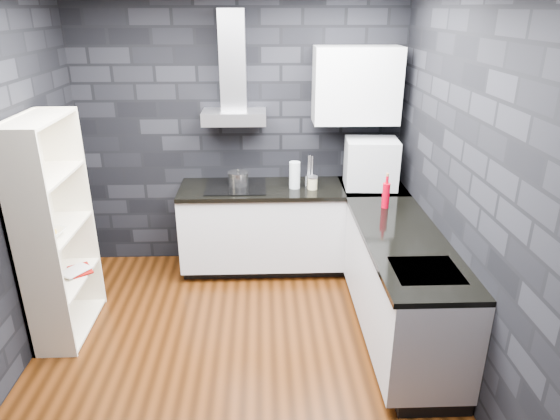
{
  "coord_description": "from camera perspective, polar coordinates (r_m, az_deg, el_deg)",
  "views": [
    {
      "loc": [
        0.22,
        -3.3,
        2.53
      ],
      "look_at": [
        0.35,
        0.45,
        1.0
      ],
      "focal_mm": 32.0,
      "sensor_mm": 36.0,
      "label": 1
    }
  ],
  "objects": [
    {
      "name": "ground",
      "position": [
        4.16,
        -4.77,
        -15.33
      ],
      "size": [
        3.2,
        3.2,
        0.0
      ],
      "primitive_type": "plane",
      "color": "#431F09"
    },
    {
      "name": "wall_back",
      "position": [
        5.07,
        -4.49,
        8.67
      ],
      "size": [
        3.2,
        0.05,
        2.7
      ],
      "primitive_type": "cube",
      "color": "black",
      "rests_on": "ground"
    },
    {
      "name": "wall_front",
      "position": [
        2.06,
        -7.89,
        -13.08
      ],
      "size": [
        3.2,
        0.05,
        2.7
      ],
      "primitive_type": "cube",
      "color": "black",
      "rests_on": "ground"
    },
    {
      "name": "wall_right",
      "position": [
        3.77,
        20.01,
        2.6
      ],
      "size": [
        0.05,
        3.2,
        2.7
      ],
      "primitive_type": "cube",
      "color": "black",
      "rests_on": "ground"
    },
    {
      "name": "toekick_back",
      "position": [
        5.27,
        1.29,
        -5.89
      ],
      "size": [
        2.18,
        0.5,
        0.1
      ],
      "primitive_type": "cube",
      "color": "black",
      "rests_on": "ground"
    },
    {
      "name": "toekick_right",
      "position": [
        4.35,
        13.68,
        -13.25
      ],
      "size": [
        0.5,
        1.78,
        0.1
      ],
      "primitive_type": "cube",
      "color": "black",
      "rests_on": "ground"
    },
    {
      "name": "counter_back_cab",
      "position": [
        5.04,
        1.36,
        -1.79
      ],
      "size": [
        2.2,
        0.6,
        0.76
      ],
      "primitive_type": "cube",
      "color": "silver",
      "rests_on": "ground"
    },
    {
      "name": "counter_right_cab",
      "position": [
        4.11,
        13.67,
        -8.4
      ],
      "size": [
        0.6,
        1.8,
        0.76
      ],
      "primitive_type": "cube",
      "color": "silver",
      "rests_on": "ground"
    },
    {
      "name": "counter_back_top",
      "position": [
        4.88,
        1.41,
        2.45
      ],
      "size": [
        2.2,
        0.62,
        0.04
      ],
      "primitive_type": "cube",
      "color": "black",
      "rests_on": "counter_back_cab"
    },
    {
      "name": "counter_right_top",
      "position": [
        3.93,
        14.06,
        -3.37
      ],
      "size": [
        0.62,
        1.8,
        0.04
      ],
      "primitive_type": "cube",
      "color": "black",
      "rests_on": "counter_right_cab"
    },
    {
      "name": "counter_corner_top",
      "position": [
        5.0,
        10.6,
        2.56
      ],
      "size": [
        0.62,
        0.62,
        0.04
      ],
      "primitive_type": "cube",
      "color": "black",
      "rests_on": "counter_right_cab"
    },
    {
      "name": "hood_body",
      "position": [
        4.83,
        -5.25,
        10.54
      ],
      "size": [
        0.6,
        0.34,
        0.12
      ],
      "primitive_type": "cube",
      "color": "silver",
      "rests_on": "wall_back"
    },
    {
      "name": "hood_chimney",
      "position": [
        4.83,
        -5.43,
        16.65
      ],
      "size": [
        0.24,
        0.2,
        0.9
      ],
      "primitive_type": "cube",
      "color": "silver",
      "rests_on": "hood_body"
    },
    {
      "name": "upper_cabinet",
      "position": [
        4.85,
        8.73,
        13.91
      ],
      "size": [
        0.8,
        0.35,
        0.7
      ],
      "primitive_type": "cube",
      "color": "silver",
      "rests_on": "wall_back"
    },
    {
      "name": "cooktop",
      "position": [
        4.88,
        -5.06,
        2.69
      ],
      "size": [
        0.58,
        0.5,
        0.01
      ],
      "primitive_type": "cube",
      "color": "black",
      "rests_on": "counter_back_top"
    },
    {
      "name": "sink_rim",
      "position": [
        3.5,
        16.38,
        -6.67
      ],
      "size": [
        0.44,
        0.4,
        0.01
      ],
      "primitive_type": "cube",
      "color": "silver",
      "rests_on": "counter_right_top"
    },
    {
      "name": "pot",
      "position": [
        4.89,
        -4.78,
        3.53
      ],
      "size": [
        0.23,
        0.23,
        0.12
      ],
      "primitive_type": "cylinder",
      "rotation": [
        0.0,
        0.0,
        -0.17
      ],
      "color": "#B5B5B9",
      "rests_on": "cooktop"
    },
    {
      "name": "glass_vase",
      "position": [
        4.81,
        1.69,
        4.01
      ],
      "size": [
        0.14,
        0.14,
        0.26
      ],
      "primitive_type": "cylinder",
      "rotation": [
        0.0,
        0.0,
        0.35
      ],
      "color": "silver",
      "rests_on": "counter_back_top"
    },
    {
      "name": "storage_jar",
      "position": [
        4.81,
        3.74,
        3.05
      ],
      "size": [
        0.09,
        0.09,
        0.11
      ],
      "primitive_type": "cylinder",
      "rotation": [
        0.0,
        0.0,
        -0.01
      ],
      "color": "#C8BF8C",
      "rests_on": "counter_back_top"
    },
    {
      "name": "utensil_crock",
      "position": [
        4.85,
        3.4,
        3.29
      ],
      "size": [
        0.11,
        0.11,
        0.12
      ],
      "primitive_type": "cylinder",
      "rotation": [
        0.0,
        0.0,
        -0.17
      ],
      "color": "#B5B5B9",
      "rests_on": "counter_back_top"
    },
    {
      "name": "appliance_garage",
      "position": [
        4.89,
        10.34,
        5.16
      ],
      "size": [
        0.51,
        0.41,
        0.49
      ],
      "primitive_type": "cube",
      "rotation": [
        0.0,
        0.0,
        -0.06
      ],
      "color": "silver",
      "rests_on": "counter_back_top"
    },
    {
      "name": "red_bottle",
      "position": [
        4.43,
        12.0,
        1.62
      ],
      "size": [
        0.08,
        0.08,
        0.22
      ],
      "primitive_type": "cylinder",
      "rotation": [
        0.0,
        0.0,
        0.34
      ],
      "color": "#B70016",
      "rests_on": "counter_right_top"
    },
    {
      "name": "bookshelf",
      "position": [
        4.29,
        -24.3,
        -2.22
      ],
      "size": [
        0.48,
        0.85,
        1.8
      ],
      "primitive_type": "cube",
      "rotation": [
        0.0,
        0.0,
        -0.18
      ],
      "color": "#EFE5C9",
      "rests_on": "ground"
    },
    {
      "name": "fruit_bowl",
      "position": [
        4.17,
        -24.99,
        -2.48
      ],
      "size": [
        0.29,
        0.29,
        0.06
      ],
      "primitive_type": "imported",
      "rotation": [
        0.0,
        0.0,
        -0.29
      ],
      "color": "white",
      "rests_on": "bookshelf"
    },
    {
      "name": "book_red",
      "position": [
        4.5,
        -23.08,
        -5.5
      ],
      "size": [
        0.16,
        0.11,
        0.23
      ],
      "primitive_type": "imported",
      "rotation": [
        0.0,
        0.0,
        0.56
      ],
      "color": "#8B0906",
      "rests_on": "bookshelf"
    },
    {
      "name": "book_second",
      "position": [
        4.54,
        -23.18,
        -4.95
      ],
      "size": [
        0.15,
        0.11,
        0.23
      ],
      "primitive_type": "imported",
      "rotation": [
        0.0,
        0.0,
        -0.6
      ],
      "color": "#B2B2B2",
      "rests_on": "bookshelf"
    }
  ]
}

